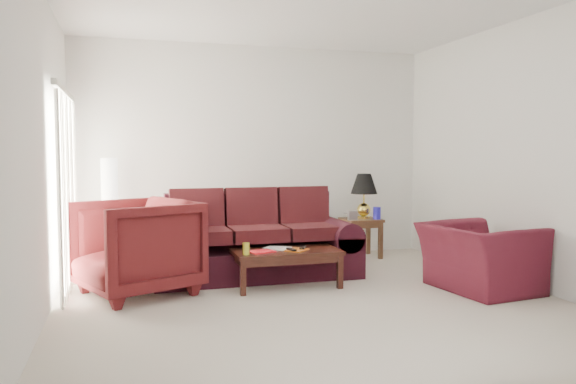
{
  "coord_description": "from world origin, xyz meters",
  "views": [
    {
      "loc": [
        -1.8,
        -5.31,
        1.51
      ],
      "look_at": [
        0.0,
        0.85,
        1.05
      ],
      "focal_mm": 35.0,
      "sensor_mm": 36.0,
      "label": 1
    }
  ],
  "objects_px": {
    "armchair_right": "(479,258)",
    "coffee_table": "(286,268)",
    "armchair_left": "(136,247)",
    "sofa": "(256,236)",
    "end_table": "(361,238)",
    "floor_lamp": "(110,214)"
  },
  "relations": [
    {
      "from": "armchair_right",
      "to": "coffee_table",
      "type": "bearing_deg",
      "value": 62.26
    },
    {
      "from": "armchair_left",
      "to": "coffee_table",
      "type": "bearing_deg",
      "value": 62.12
    },
    {
      "from": "sofa",
      "to": "coffee_table",
      "type": "distance_m",
      "value": 0.69
    },
    {
      "from": "end_table",
      "to": "armchair_right",
      "type": "xyz_separation_m",
      "value": [
        0.45,
        -2.16,
        0.08
      ]
    },
    {
      "from": "sofa",
      "to": "floor_lamp",
      "type": "height_order",
      "value": "floor_lamp"
    },
    {
      "from": "floor_lamp",
      "to": "sofa",
      "type": "bearing_deg",
      "value": -28.44
    },
    {
      "from": "sofa",
      "to": "end_table",
      "type": "distance_m",
      "value": 1.94
    },
    {
      "from": "end_table",
      "to": "armchair_left",
      "type": "xyz_separation_m",
      "value": [
        -3.14,
        -1.3,
        0.23
      ]
    },
    {
      "from": "end_table",
      "to": "floor_lamp",
      "type": "height_order",
      "value": "floor_lamp"
    },
    {
      "from": "armchair_right",
      "to": "floor_lamp",
      "type": "bearing_deg",
      "value": 52.92
    },
    {
      "from": "sofa",
      "to": "armchair_left",
      "type": "distance_m",
      "value": 1.48
    },
    {
      "from": "coffee_table",
      "to": "end_table",
      "type": "bearing_deg",
      "value": 36.17
    },
    {
      "from": "sofa",
      "to": "coffee_table",
      "type": "height_order",
      "value": "sofa"
    },
    {
      "from": "end_table",
      "to": "sofa",
      "type": "bearing_deg",
      "value": -154.54
    },
    {
      "from": "floor_lamp",
      "to": "armchair_left",
      "type": "height_order",
      "value": "floor_lamp"
    },
    {
      "from": "end_table",
      "to": "floor_lamp",
      "type": "relative_size",
      "value": 0.38
    },
    {
      "from": "armchair_left",
      "to": "armchair_right",
      "type": "distance_m",
      "value": 3.7
    },
    {
      "from": "floor_lamp",
      "to": "coffee_table",
      "type": "relative_size",
      "value": 1.22
    },
    {
      "from": "floor_lamp",
      "to": "coffee_table",
      "type": "bearing_deg",
      "value": -38.15
    },
    {
      "from": "sofa",
      "to": "armchair_right",
      "type": "xyz_separation_m",
      "value": [
        2.19,
        -1.33,
        -0.14
      ]
    },
    {
      "from": "sofa",
      "to": "coffee_table",
      "type": "bearing_deg",
      "value": -70.8
    },
    {
      "from": "armchair_left",
      "to": "end_table",
      "type": "bearing_deg",
      "value": 88.63
    }
  ]
}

